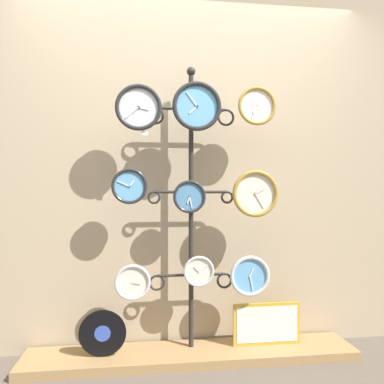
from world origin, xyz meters
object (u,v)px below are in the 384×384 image
display_stand (191,270)px  vinyl_record (103,333)px  clock_middle_right (255,194)px  clock_bottom_left (133,282)px  clock_middle_left (129,186)px  picture_frame (267,324)px  clock_bottom_center (199,271)px  clock_middle_center (189,197)px  clock_top_right (257,106)px  clock_bottom_right (250,276)px  clock_top_left (139,108)px  clock_top_center (197,106)px

display_stand → vinyl_record: (-0.58, -0.09, -0.37)m
clock_middle_right → clock_bottom_left: bearing=177.7°
clock_middle_left → clock_middle_right: clock_middle_left is taller
picture_frame → clock_middle_right: bearing=-146.1°
picture_frame → clock_bottom_center: bearing=-175.5°
clock_middle_left → vinyl_record: bearing=179.8°
clock_middle_center → vinyl_record: bearing=-179.0°
clock_bottom_center → clock_middle_left: bearing=-178.6°
clock_top_right → clock_middle_center: (-0.46, 0.01, -0.61)m
clock_middle_right → clock_bottom_right: (-0.03, 0.01, -0.55)m
vinyl_record → clock_bottom_right: bearing=-0.8°
clock_top_left → clock_top_center: size_ratio=0.93×
picture_frame → clock_top_center: bearing=-171.1°
clock_middle_right → clock_bottom_left: size_ratio=1.35×
clock_middle_right → vinyl_record: (-1.00, 0.02, -0.89)m
clock_top_right → picture_frame: bearing=30.1°
clock_top_left → clock_bottom_center: (0.39, 0.03, -1.07)m
clock_bottom_left → vinyl_record: size_ratio=0.78×
clock_bottom_right → clock_top_left: bearing=-179.1°
clock_top_left → picture_frame: clock_top_left is taller
clock_top_right → clock_bottom_right: size_ratio=0.96×
clock_middle_center → clock_middle_right: size_ratio=0.69×
clock_top_right → clock_bottom_left: (-0.83, 0.01, -1.16)m
clock_middle_left → display_stand: bearing=12.2°
picture_frame → clock_top_right: bearing=-149.9°
clock_bottom_left → clock_bottom_center: clock_bottom_center is taller
clock_bottom_left → clock_top_right: bearing=-0.9°
clock_top_center → clock_bottom_left: bearing=174.3°
clock_bottom_right → clock_top_center: bearing=-177.3°
clock_middle_center → clock_middle_right: bearing=-4.1°
clock_bottom_center → picture_frame: bearing=4.5°
clock_bottom_left → clock_bottom_right: 0.78m
clock_top_left → clock_middle_right: bearing=0.2°
clock_middle_center → vinyl_record: (-0.56, -0.01, -0.87)m
picture_frame → vinyl_record: bearing=-177.5°
clock_middle_left → clock_bottom_center: bearing=1.4°
clock_top_left → vinyl_record: 1.46m
clock_middle_left → vinyl_record: clock_middle_left is taller
clock_middle_left → clock_middle_center: clock_middle_left is taller
clock_bottom_left → picture_frame: (0.91, 0.04, -0.33)m
clock_middle_right → picture_frame: clock_middle_right is taller
clock_top_center → picture_frame: clock_top_center is taller
clock_middle_left → clock_middle_right: 0.83m
clock_middle_right → picture_frame: 0.91m
display_stand → clock_top_right: (0.43, -0.09, 1.11)m
clock_top_center → clock_middle_center: bearing=137.7°
vinyl_record → clock_middle_center: bearing=1.0°
clock_top_center → clock_bottom_center: (0.02, 0.04, -1.08)m
clock_middle_left → clock_bottom_right: (0.80, -0.01, -0.60)m
clock_top_center → clock_middle_center: size_ratio=1.49×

